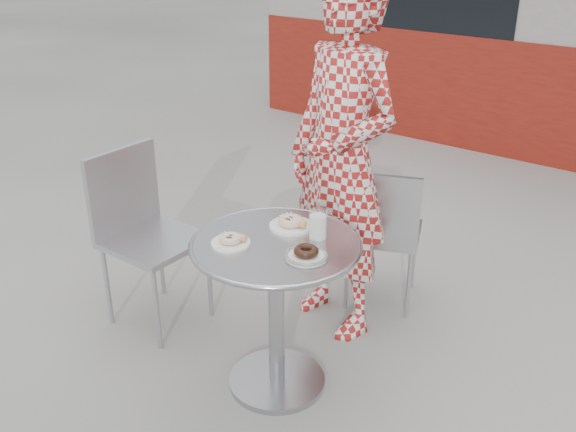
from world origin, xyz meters
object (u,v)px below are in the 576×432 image
Objects in this scene: milk_cup at (318,225)px; plate_far at (292,223)px; chair_far at (381,260)px; plate_near at (231,240)px; bistro_table at (276,279)px; chair_left at (156,272)px; seated_person at (342,161)px; plate_checker at (306,254)px.

plate_far is at bearing 175.10° from milk_cup.
chair_far is 4.99× the size of plate_near.
chair_far reaches higher than bistro_table.
chair_left is (-0.82, -0.87, 0.03)m from chair_far.
chair_far is 0.90m from plate_far.
plate_near is at bearing -109.69° from plate_far.
chair_left is (-0.82, 0.03, -0.27)m from bistro_table.
bistro_table is at bearing 43.86° from plate_near.
chair_far is 1.15m from plate_near.
chair_far reaches higher than plate_near.
chair_far is 0.45× the size of seated_person.
chair_far is at bearing -44.25° from chair_left.
chair_left is at bearing 167.04° from plate_near.
chair_far is (0.00, 0.90, -0.30)m from bistro_table.
plate_far is (0.78, 0.11, 0.46)m from chair_left.
seated_person reaches higher than chair_far.
plate_checker is (0.30, 0.10, -0.00)m from plate_near.
seated_person reaches higher than chair_left.
seated_person reaches higher than plate_far.
milk_cup is at bearing -84.77° from chair_left.
seated_person is (0.74, 0.56, 0.61)m from chair_left.
seated_person reaches higher than plate_checker.
milk_cup reaches higher than chair_far.
plate_near is at bearing -162.56° from plate_checker.
plate_far is at bearing 64.78° from chair_far.
plate_near is 1.31× the size of milk_cup.
plate_far is 1.17× the size of plate_near.
bistro_table is at bearing -93.38° from chair_left.
chair_far reaches higher than plate_checker.
chair_left reaches higher than plate_far.
milk_cup is (0.24, 0.26, 0.04)m from plate_near.
chair_left is at bearing -171.71° from plate_far.
milk_cup reaches higher than plate_near.
plate_checker is at bearing -69.33° from milk_cup.
seated_person reaches higher than plate_near.
seated_person is (-0.08, 0.59, 0.34)m from bistro_table.
milk_cup is at bearing -52.39° from seated_person.
chair_left is 7.36× the size of milk_cup.
chair_far is at bearing 87.51° from plate_far.
milk_cup reaches higher than bistro_table.
seated_person is (-0.08, -0.31, 0.64)m from chair_far.
plate_near is at bearing 60.04° from chair_far.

